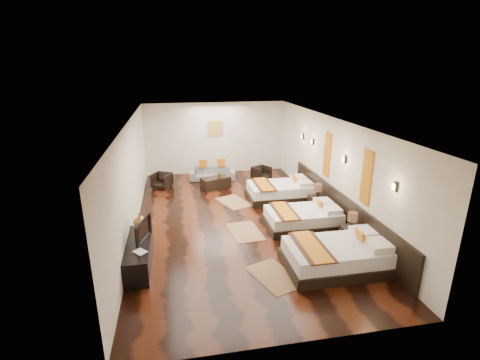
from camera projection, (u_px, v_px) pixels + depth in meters
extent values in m
cube|color=black|center=(237.00, 220.00, 9.99)|extent=(5.50, 9.50, 0.01)
cube|color=white|center=(236.00, 121.00, 9.11)|extent=(5.50, 9.50, 0.01)
cube|color=silver|center=(216.00, 138.00, 13.98)|extent=(5.50, 0.01, 2.80)
cube|color=silver|center=(131.00, 178.00, 9.07)|extent=(0.01, 9.50, 2.80)
cube|color=silver|center=(331.00, 167.00, 10.03)|extent=(0.01, 9.50, 2.80)
cube|color=black|center=(340.00, 209.00, 9.58)|extent=(0.08, 6.60, 0.90)
cube|color=black|center=(336.00, 263.00, 7.61)|extent=(2.20, 1.36, 0.23)
cube|color=white|center=(337.00, 251.00, 7.53)|extent=(2.10, 1.26, 0.31)
cube|color=orange|center=(361.00, 237.00, 7.53)|extent=(0.16, 0.34, 0.34)
cube|color=#38190F|center=(312.00, 247.00, 7.37)|extent=(0.58, 1.38, 0.02)
cube|color=orange|center=(312.00, 246.00, 7.37)|extent=(0.40, 1.38, 0.02)
cube|color=black|center=(302.00, 223.00, 9.52)|extent=(1.99, 1.23, 0.21)
cube|color=white|center=(303.00, 215.00, 9.45)|extent=(1.89, 1.14, 0.28)
cube|color=orange|center=(320.00, 205.00, 9.45)|extent=(0.15, 0.30, 0.31)
cube|color=#38190F|center=(285.00, 211.00, 9.31)|extent=(0.52, 1.25, 0.02)
cube|color=orange|center=(285.00, 211.00, 9.30)|extent=(0.36, 1.25, 0.02)
cube|color=black|center=(280.00, 196.00, 11.51)|extent=(2.09, 1.29, 0.22)
cube|color=white|center=(280.00, 188.00, 11.43)|extent=(1.99, 1.19, 0.30)
cube|color=orange|center=(295.00, 179.00, 11.43)|extent=(0.15, 0.32, 0.32)
cube|color=#38190F|center=(264.00, 185.00, 11.29)|extent=(0.55, 1.31, 0.02)
cube|color=orange|center=(264.00, 184.00, 11.28)|extent=(0.38, 1.31, 0.02)
cube|color=black|center=(351.00, 236.00, 8.50)|extent=(0.44, 0.44, 0.49)
cylinder|color=black|center=(352.00, 224.00, 8.39)|extent=(0.08, 0.08, 0.19)
cylinder|color=#3F2619|center=(353.00, 217.00, 8.34)|extent=(0.23, 0.23, 0.21)
cube|color=black|center=(317.00, 204.00, 10.45)|extent=(0.45, 0.45, 0.49)
cylinder|color=black|center=(318.00, 193.00, 10.34)|extent=(0.08, 0.08, 0.20)
cylinder|color=#3F2619|center=(318.00, 187.00, 10.28)|extent=(0.24, 0.24, 0.22)
cube|color=olive|center=(274.00, 276.00, 7.32)|extent=(1.11, 1.38, 0.01)
cube|color=olive|center=(245.00, 232.00, 9.26)|extent=(0.86, 1.27, 0.01)
cube|color=olive|center=(234.00, 202.00, 11.26)|extent=(1.14, 1.39, 0.01)
cube|color=black|center=(139.00, 254.00, 7.64)|extent=(0.50, 1.80, 0.55)
imported|color=black|center=(140.00, 230.00, 7.60)|extent=(0.36, 0.84, 0.48)
imported|color=black|center=(136.00, 254.00, 7.08)|extent=(0.34, 0.34, 0.03)
imported|color=brown|center=(140.00, 220.00, 8.24)|extent=(0.42, 0.42, 0.34)
imported|color=slate|center=(212.00, 173.00, 13.44)|extent=(1.76, 0.85, 0.50)
imported|color=black|center=(162.00, 181.00, 12.47)|extent=(0.81, 0.82, 0.55)
imported|color=black|center=(261.00, 173.00, 13.31)|extent=(0.80, 0.81, 0.54)
cube|color=black|center=(216.00, 183.00, 12.48)|extent=(1.11, 0.81, 0.40)
imported|color=#2D5D1F|center=(220.00, 174.00, 12.33)|extent=(0.27, 0.25, 0.27)
cube|color=#D86014|center=(367.00, 177.00, 8.16)|extent=(0.04, 0.40, 1.30)
cube|color=#D86014|center=(327.00, 155.00, 10.22)|extent=(0.04, 0.40, 1.30)
cube|color=black|center=(395.00, 187.00, 7.08)|extent=(0.06, 0.12, 0.18)
cube|color=#FFD18C|center=(394.00, 187.00, 7.08)|extent=(0.02, 0.10, 0.14)
cube|color=black|center=(345.00, 159.00, 9.14)|extent=(0.06, 0.12, 0.18)
cube|color=#FFD18C|center=(343.00, 159.00, 9.13)|extent=(0.02, 0.10, 0.14)
cube|color=black|center=(313.00, 142.00, 11.19)|extent=(0.06, 0.12, 0.18)
cube|color=#FFD18C|center=(312.00, 142.00, 11.19)|extent=(0.02, 0.10, 0.14)
cube|color=black|center=(303.00, 136.00, 12.03)|extent=(0.06, 0.12, 0.18)
cube|color=#FFD18C|center=(302.00, 136.00, 12.03)|extent=(0.02, 0.10, 0.14)
cube|color=#AD873F|center=(215.00, 128.00, 13.84)|extent=(0.60, 0.04, 0.60)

